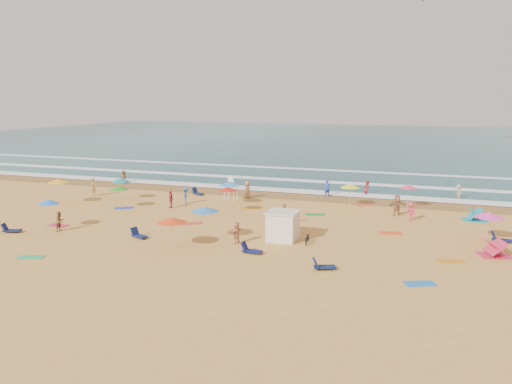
% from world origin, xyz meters
% --- Properties ---
extents(ground, '(220.00, 220.00, 0.00)m').
position_xyz_m(ground, '(0.00, 0.00, 0.00)').
color(ground, gold).
rests_on(ground, ground).
extents(ocean, '(220.00, 140.00, 0.18)m').
position_xyz_m(ocean, '(0.00, 84.00, 0.00)').
color(ocean, '#0C4756').
rests_on(ocean, ground).
extents(wet_sand, '(220.00, 220.00, 0.00)m').
position_xyz_m(wet_sand, '(0.00, 12.50, 0.01)').
color(wet_sand, olive).
rests_on(wet_sand, ground).
extents(surf_foam, '(200.00, 18.70, 0.05)m').
position_xyz_m(surf_foam, '(0.00, 21.32, 0.10)').
color(surf_foam, white).
rests_on(surf_foam, ground).
extents(cabana, '(2.00, 2.00, 2.00)m').
position_xyz_m(cabana, '(5.72, -3.47, 1.00)').
color(cabana, silver).
rests_on(cabana, ground).
extents(cabana_roof, '(2.20, 2.20, 0.12)m').
position_xyz_m(cabana_roof, '(5.72, -3.47, 2.06)').
color(cabana_roof, silver).
rests_on(cabana_roof, cabana).
extents(bicycle, '(0.68, 1.57, 0.80)m').
position_xyz_m(bicycle, '(7.62, -3.77, 0.40)').
color(bicycle, black).
rests_on(bicycle, ground).
extents(lifeguard_stand, '(1.20, 1.20, 2.10)m').
position_xyz_m(lifeguard_stand, '(-3.03, 8.20, 1.05)').
color(lifeguard_stand, white).
rests_on(lifeguard_stand, ground).
extents(beach_umbrellas, '(65.01, 21.43, 0.78)m').
position_xyz_m(beach_umbrellas, '(1.04, 0.49, 2.12)').
color(beach_umbrellas, '#2E8FD2').
rests_on(beach_umbrellas, ground).
extents(loungers, '(61.29, 20.17, 0.34)m').
position_xyz_m(loungers, '(2.00, -3.07, 0.17)').
color(loungers, '#0D1A45').
rests_on(loungers, ground).
extents(towels, '(31.37, 24.84, 0.03)m').
position_xyz_m(towels, '(2.66, -0.96, 0.01)').
color(towels, '#D71A4E').
rests_on(towels, ground).
extents(popup_tents, '(2.72, 11.96, 1.20)m').
position_xyz_m(popup_tents, '(19.59, 2.52, 0.60)').
color(popup_tents, '#D12E52').
rests_on(popup_tents, ground).
extents(beachgoers, '(41.79, 24.25, 2.14)m').
position_xyz_m(beachgoers, '(1.30, 6.11, 0.79)').
color(beachgoers, '#AA804E').
rests_on(beachgoers, ground).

